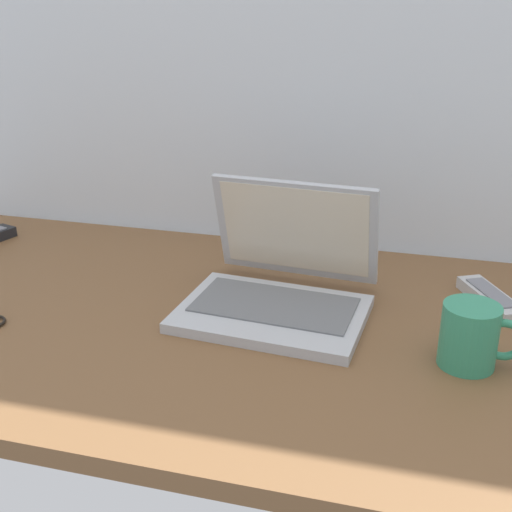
{
  "coord_description": "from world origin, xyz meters",
  "views": [
    {
      "loc": [
        0.27,
        -0.93,
        0.55
      ],
      "look_at": [
        0.02,
        0.0,
        0.15
      ],
      "focal_mm": 45.47,
      "sensor_mm": 36.0,
      "label": 1
    }
  ],
  "objects": [
    {
      "name": "desk",
      "position": [
        0.0,
        0.0,
        0.01
      ],
      "size": [
        1.6,
        0.76,
        0.03
      ],
      "color": "brown",
      "rests_on": "ground"
    },
    {
      "name": "laptop",
      "position": [
        0.05,
        0.07,
        0.08
      ],
      "size": [
        0.33,
        0.3,
        0.21
      ],
      "color": "#B2B5BA",
      "rests_on": "desk"
    },
    {
      "name": "coffee_mug",
      "position": [
        0.36,
        -0.05,
        0.08
      ],
      "size": [
        0.12,
        0.08,
        0.1
      ],
      "color": "#338C66",
      "rests_on": "desk"
    },
    {
      "name": "remote_control_near",
      "position": [
        0.41,
        0.17,
        0.04
      ],
      "size": [
        0.11,
        0.16,
        0.02
      ],
      "color": "#B7B7B7",
      "rests_on": "desk"
    }
  ]
}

